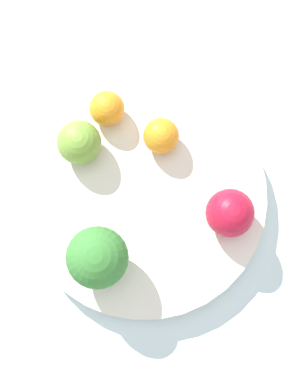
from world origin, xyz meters
TOP-DOWN VIEW (x-y plane):
  - ground_plane at (0.00, 0.00)m, footprint 6.00×6.00m
  - table_surface at (0.00, 0.00)m, footprint 1.20×1.20m
  - bowl at (0.00, 0.00)m, footprint 0.27×0.27m
  - broccoli at (0.04, -0.07)m, footprint 0.06×0.06m
  - apple_red at (-0.08, -0.04)m, footprint 0.05×0.05m
  - apple_green at (0.06, 0.07)m, footprint 0.05×0.05m
  - orange_front at (-0.10, 0.01)m, footprint 0.04×0.04m
  - orange_back at (-0.04, 0.04)m, footprint 0.04×0.04m

SIDE VIEW (x-z plane):
  - ground_plane at x=0.00m, z-range 0.00..0.00m
  - table_surface at x=0.00m, z-range 0.00..0.02m
  - bowl at x=0.00m, z-range 0.02..0.05m
  - orange_front at x=-0.10m, z-range 0.05..0.09m
  - orange_back at x=-0.04m, z-range 0.05..0.09m
  - apple_red at x=-0.08m, z-range 0.05..0.09m
  - apple_green at x=0.06m, z-range 0.05..0.10m
  - broccoli at x=0.04m, z-range 0.05..0.13m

